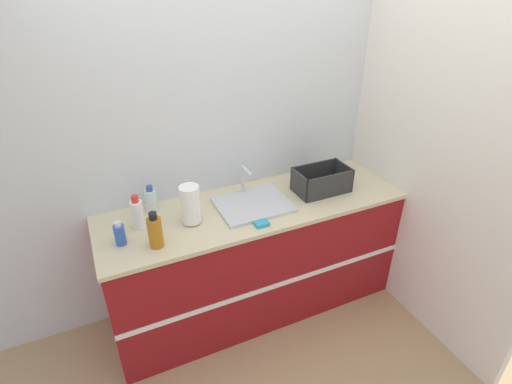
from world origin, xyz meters
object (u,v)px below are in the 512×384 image
(bottle_white_spray, at_px, (137,214))
(bottle_clear, at_px, (151,200))
(bottle_blue, at_px, (120,234))
(sink, at_px, (253,203))
(dish_rack, at_px, (321,182))
(bottle_amber, at_px, (155,232))
(paper_towel_roll, at_px, (190,205))

(bottle_white_spray, xyz_separation_m, bottle_clear, (0.12, 0.17, -0.02))
(bottle_white_spray, bearing_deg, bottle_blue, -136.04)
(sink, bearing_deg, dish_rack, -2.48)
(dish_rack, bearing_deg, sink, 177.52)
(dish_rack, height_order, bottle_clear, bottle_clear)
(dish_rack, relative_size, bottle_clear, 2.08)
(sink, distance_m, bottle_clear, 0.68)
(sink, distance_m, bottle_amber, 0.73)
(dish_rack, xyz_separation_m, bottle_clear, (-1.18, 0.24, 0.02))
(bottle_amber, bearing_deg, sink, 14.35)
(bottle_blue, bearing_deg, bottle_clear, 49.85)
(bottle_white_spray, bearing_deg, paper_towel_roll, -14.00)
(sink, distance_m, dish_rack, 0.54)
(paper_towel_roll, bearing_deg, bottle_amber, -149.51)
(paper_towel_roll, bearing_deg, sink, 3.49)
(bottle_white_spray, relative_size, bottle_clear, 1.23)
(dish_rack, distance_m, bottle_amber, 1.25)
(bottle_clear, bearing_deg, bottle_amber, -98.23)
(sink, height_order, bottle_blue, sink)
(sink, bearing_deg, bottle_white_spray, 176.07)
(sink, xyz_separation_m, bottle_amber, (-0.70, -0.18, 0.08))
(sink, distance_m, paper_towel_roll, 0.46)
(paper_towel_roll, relative_size, bottle_white_spray, 1.13)
(sink, height_order, bottle_white_spray, same)
(paper_towel_roll, distance_m, dish_rack, 0.98)
(dish_rack, height_order, bottle_blue, dish_rack)
(bottle_clear, bearing_deg, paper_towel_roll, -50.69)
(paper_towel_roll, height_order, bottle_amber, paper_towel_roll)
(sink, distance_m, bottle_blue, 0.89)
(bottle_blue, relative_size, bottle_white_spray, 0.67)
(paper_towel_roll, distance_m, bottle_blue, 0.45)
(bottle_blue, distance_m, bottle_white_spray, 0.18)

